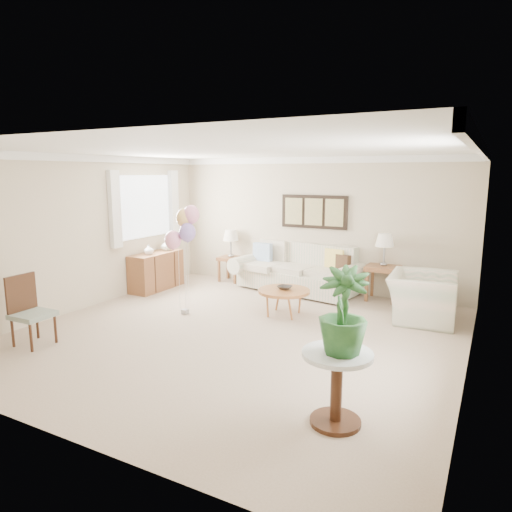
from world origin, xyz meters
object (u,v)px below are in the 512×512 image
(sofa, at_px, (298,272))
(accent_chair, at_px, (29,309))
(coffee_table, at_px, (284,292))
(armchair, at_px, (422,297))
(balloon_cluster, at_px, (184,227))

(sofa, relative_size, accent_chair, 2.81)
(sofa, distance_m, coffee_table, 1.63)
(coffee_table, height_order, armchair, armchair)
(coffee_table, bearing_deg, balloon_cluster, -154.46)
(sofa, distance_m, armchair, 2.56)
(armchair, bearing_deg, balloon_cluster, 110.22)
(balloon_cluster, bearing_deg, accent_chair, -116.82)
(armchair, relative_size, balloon_cluster, 0.63)
(sofa, height_order, coffee_table, sofa)
(balloon_cluster, bearing_deg, armchair, 23.34)
(sofa, bearing_deg, armchair, -17.54)
(sofa, relative_size, armchair, 2.35)
(armchair, distance_m, accent_chair, 5.78)
(sofa, xyz_separation_m, coffee_table, (0.41, -1.58, 0.03))
(coffee_table, bearing_deg, accent_chair, -132.05)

